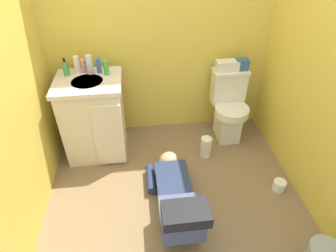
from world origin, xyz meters
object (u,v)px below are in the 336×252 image
at_px(faucet, 88,68).
at_px(bottle_clear, 90,65).
at_px(bottle_blue, 99,65).
at_px(toilet, 229,107).
at_px(toilet_paper_roll, 279,185).
at_px(bottle_pink, 84,66).
at_px(bottle_green, 106,68).
at_px(paper_towel_roll, 206,147).
at_px(person_plumber, 176,198).
at_px(vanity_cabinet, 95,117).
at_px(toiletry_bag, 242,64).
at_px(soap_dispenser, 66,68).
at_px(bottle_white, 77,65).
at_px(tissue_box, 227,66).

bearing_deg(faucet, bottle_clear, -28.53).
relative_size(faucet, bottle_blue, 0.69).
distance_m(toilet, toilet_paper_roll, 0.94).
distance_m(bottle_pink, toilet_paper_roll, 2.08).
xyz_separation_m(bottle_green, paper_towel_roll, (0.91, -0.32, -0.77)).
xyz_separation_m(person_plumber, bottle_blue, (-0.58, 1.02, 0.72)).
distance_m(faucet, paper_towel_roll, 1.37).
relative_size(vanity_cabinet, person_plumber, 0.77).
bearing_deg(bottle_pink, vanity_cabinet, -76.46).
xyz_separation_m(toiletry_bag, bottle_green, (-1.32, -0.09, 0.08)).
height_order(toilet, soap_dispenser, soap_dispenser).
bearing_deg(bottle_white, paper_towel_roll, -17.93).
xyz_separation_m(soap_dispenser, bottle_blue, (0.29, 0.02, 0.00)).
xyz_separation_m(faucet, bottle_clear, (0.02, -0.01, 0.04)).
xyz_separation_m(faucet, tissue_box, (1.34, 0.04, -0.07)).
xyz_separation_m(person_plumber, bottle_green, (-0.51, 0.97, 0.71)).
height_order(toiletry_bag, paper_towel_roll, toiletry_bag).
relative_size(tissue_box, toiletry_bag, 1.77).
bearing_deg(bottle_white, toiletry_bag, 1.04).
relative_size(bottle_pink, bottle_clear, 0.71).
relative_size(bottle_clear, bottle_green, 1.32).
height_order(bottle_white, bottle_pink, bottle_white).
bearing_deg(vanity_cabinet, toilet_paper_roll, -24.46).
height_order(faucet, bottle_pink, bottle_pink).
bearing_deg(vanity_cabinet, toiletry_bag, 7.19).
relative_size(soap_dispenser, bottle_white, 1.03).
xyz_separation_m(person_plumber, bottle_pink, (-0.72, 1.04, 0.71)).
distance_m(vanity_cabinet, bottle_clear, 0.51).
distance_m(person_plumber, bottle_blue, 1.37).
bearing_deg(bottle_green, soap_dispenser, 174.83).
bearing_deg(toiletry_bag, soap_dispenser, -177.90).
distance_m(tissue_box, paper_towel_roll, 0.84).
bearing_deg(bottle_clear, bottle_pink, 151.75).
relative_size(toilet, vanity_cabinet, 0.91).
bearing_deg(bottle_green, bottle_white, 166.04).
distance_m(faucet, bottle_clear, 0.05).
xyz_separation_m(faucet, soap_dispenser, (-0.19, -0.02, 0.02)).
bearing_deg(toilet, soap_dispenser, 178.95).
xyz_separation_m(vanity_cabinet, toilet_paper_roll, (1.64, -0.75, -0.37)).
bearing_deg(toilet_paper_roll, vanity_cabinet, 155.54).
relative_size(faucet, person_plumber, 0.09).
distance_m(tissue_box, bottle_clear, 1.32).
height_order(toilet, vanity_cabinet, vanity_cabinet).
bearing_deg(soap_dispenser, vanity_cabinet, -33.10).
relative_size(bottle_white, paper_towel_roll, 0.72).
distance_m(soap_dispenser, bottle_green, 0.36).
distance_m(bottle_pink, bottle_green, 0.22).
bearing_deg(vanity_cabinet, bottle_pink, 103.54).
relative_size(toilet, toiletry_bag, 6.05).
bearing_deg(toilet, toilet_paper_roll, -73.02).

